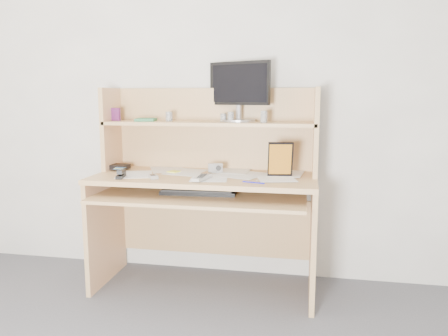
% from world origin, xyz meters
% --- Properties ---
extents(back_wall, '(3.60, 0.04, 2.50)m').
position_xyz_m(back_wall, '(0.00, 1.80, 1.25)').
color(back_wall, silver).
rests_on(back_wall, floor).
extents(desk, '(1.40, 0.70, 1.30)m').
position_xyz_m(desk, '(0.00, 1.56, 0.69)').
color(desk, tan).
rests_on(desk, floor).
extents(paper_clutter, '(1.32, 0.54, 0.01)m').
position_xyz_m(paper_clutter, '(0.00, 1.48, 0.75)').
color(paper_clutter, silver).
rests_on(paper_clutter, desk).
extents(keyboard, '(0.47, 0.19, 0.03)m').
position_xyz_m(keyboard, '(-0.02, 1.40, 0.67)').
color(keyboard, black).
rests_on(keyboard, desk).
extents(tv_remote, '(0.09, 0.19, 0.02)m').
position_xyz_m(tv_remote, '(0.02, 1.32, 0.76)').
color(tv_remote, '#AFAFAA').
rests_on(tv_remote, paper_clutter).
extents(flip_phone, '(0.08, 0.10, 0.02)m').
position_xyz_m(flip_phone, '(-0.28, 1.32, 0.77)').
color(flip_phone, '#BDBDC0').
rests_on(flip_phone, paper_clutter).
extents(stapler, '(0.06, 0.14, 0.04)m').
position_xyz_m(stapler, '(-0.49, 1.31, 0.78)').
color(stapler, black).
rests_on(stapler, paper_clutter).
extents(wallet, '(0.13, 0.11, 0.03)m').
position_xyz_m(wallet, '(-0.62, 1.58, 0.77)').
color(wallet, black).
rests_on(wallet, paper_clutter).
extents(sticky_note_pad, '(0.08, 0.08, 0.01)m').
position_xyz_m(sticky_note_pad, '(-0.22, 1.56, 0.75)').
color(sticky_note_pad, yellow).
rests_on(sticky_note_pad, desk).
extents(digital_camera, '(0.10, 0.07, 0.06)m').
position_xyz_m(digital_camera, '(0.05, 1.59, 0.78)').
color(digital_camera, '#AAABAD').
rests_on(digital_camera, paper_clutter).
extents(game_case, '(0.15, 0.04, 0.21)m').
position_xyz_m(game_case, '(0.47, 1.50, 0.86)').
color(game_case, black).
rests_on(game_case, paper_clutter).
extents(blue_pen, '(0.13, 0.04, 0.01)m').
position_xyz_m(blue_pen, '(0.34, 1.26, 0.76)').
color(blue_pen, '#1717B0').
rests_on(blue_pen, paper_clutter).
extents(card_box, '(0.07, 0.03, 0.09)m').
position_xyz_m(card_box, '(-0.64, 1.61, 1.12)').
color(card_box, maroon).
rests_on(card_box, desk).
extents(shelf_book, '(0.16, 0.20, 0.02)m').
position_xyz_m(shelf_book, '(-0.44, 1.63, 1.09)').
color(shelf_book, '#2E744F').
rests_on(shelf_book, desk).
extents(chip_stack_a, '(0.06, 0.06, 0.06)m').
position_xyz_m(chip_stack_a, '(-0.27, 1.62, 1.11)').
color(chip_stack_a, black).
rests_on(chip_stack_a, desk).
extents(chip_stack_b, '(0.05, 0.05, 0.06)m').
position_xyz_m(chip_stack_b, '(0.14, 1.62, 1.11)').
color(chip_stack_b, white).
rests_on(chip_stack_b, desk).
extents(chip_stack_c, '(0.05, 0.05, 0.05)m').
position_xyz_m(chip_stack_c, '(0.09, 1.65, 1.11)').
color(chip_stack_c, black).
rests_on(chip_stack_c, desk).
extents(chip_stack_d, '(0.05, 0.05, 0.07)m').
position_xyz_m(chip_stack_d, '(0.36, 1.58, 1.12)').
color(chip_stack_d, white).
rests_on(chip_stack_d, desk).
extents(monitor, '(0.42, 0.24, 0.39)m').
position_xyz_m(monitor, '(0.19, 1.69, 1.29)').
color(monitor, '#A9A9AE').
rests_on(monitor, desk).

